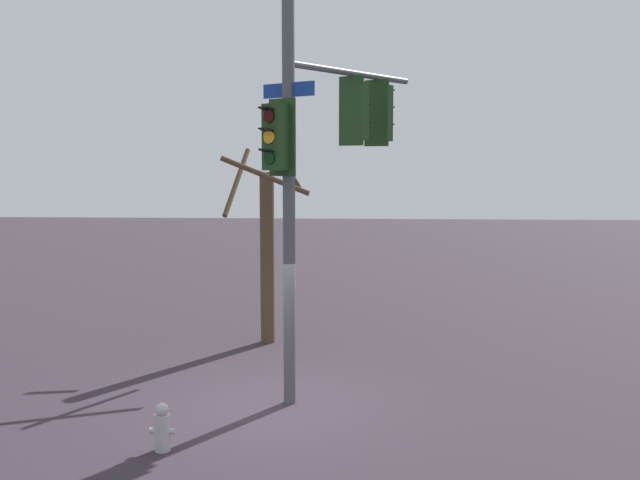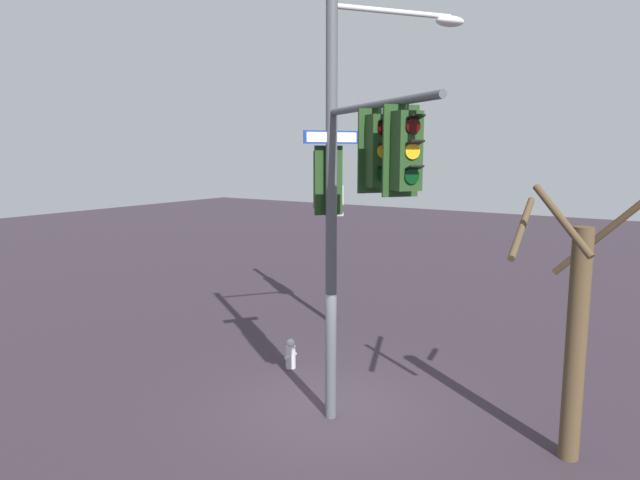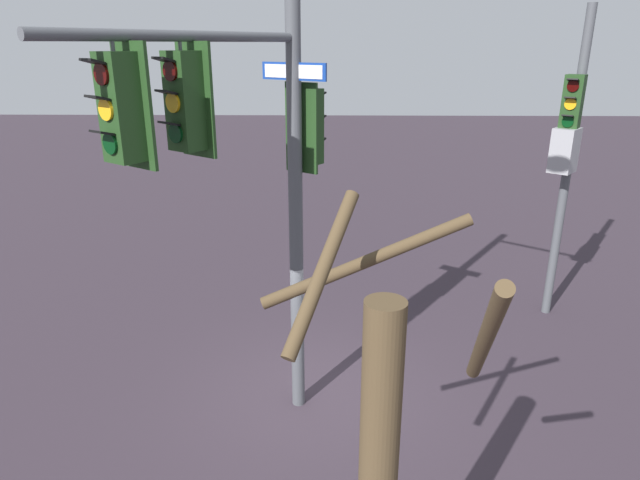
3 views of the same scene
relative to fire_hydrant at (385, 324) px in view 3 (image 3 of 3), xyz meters
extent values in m
plane|color=#332933|center=(1.41, 2.02, -0.34)|extent=(80.00, 80.00, 0.00)
cylinder|color=#4C4F54|center=(1.67, 2.21, 3.78)|extent=(0.21, 0.21, 8.25)
cylinder|color=#4C4F54|center=(2.74, 3.70, 5.56)|extent=(2.24, 3.05, 0.12)
cube|color=#1E3D19|center=(2.81, 3.80, 4.86)|extent=(0.47, 0.46, 1.10)
cube|color=#1E3D19|center=(2.71, 3.66, 4.86)|extent=(0.47, 0.37, 1.30)
cylinder|color=#2F0403|center=(2.91, 3.93, 5.20)|extent=(0.19, 0.16, 0.22)
cube|color=black|center=(2.96, 3.99, 5.32)|extent=(0.26, 0.25, 0.06)
cylinder|color=#F2A814|center=(2.91, 3.93, 4.86)|extent=(0.19, 0.16, 0.22)
cube|color=black|center=(2.96, 3.99, 4.98)|extent=(0.26, 0.25, 0.06)
cylinder|color=black|center=(2.91, 3.93, 4.52)|extent=(0.19, 0.16, 0.22)
cube|color=black|center=(2.96, 3.99, 4.64)|extent=(0.26, 0.25, 0.06)
cylinder|color=#4C4F54|center=(2.81, 3.80, 5.48)|extent=(0.04, 0.04, 0.15)
cube|color=#1E3D19|center=(3.30, 4.48, 4.86)|extent=(0.47, 0.45, 1.10)
cube|color=#1E3D19|center=(3.20, 4.34, 4.86)|extent=(0.48, 0.36, 1.30)
cylinder|color=#2F0403|center=(3.40, 4.61, 5.20)|extent=(0.20, 0.15, 0.22)
cube|color=black|center=(3.44, 4.67, 5.32)|extent=(0.26, 0.25, 0.06)
cylinder|color=#F2A814|center=(3.40, 4.61, 4.86)|extent=(0.20, 0.15, 0.22)
cube|color=black|center=(3.44, 4.67, 4.98)|extent=(0.26, 0.25, 0.06)
cylinder|color=black|center=(3.40, 4.61, 4.52)|extent=(0.20, 0.15, 0.22)
cube|color=black|center=(3.44, 4.67, 4.64)|extent=(0.26, 0.25, 0.06)
cylinder|color=#4C4F54|center=(3.30, 4.48, 5.48)|extent=(0.04, 0.04, 0.15)
cube|color=#1E3D19|center=(1.48, 1.94, 4.32)|extent=(0.47, 0.45, 1.10)
cube|color=#1E3D19|center=(1.58, 2.08, 4.32)|extent=(0.49, 0.35, 1.30)
cylinder|color=#2F0403|center=(1.39, 1.81, 4.66)|extent=(0.20, 0.15, 0.22)
cube|color=black|center=(1.34, 1.74, 4.78)|extent=(0.26, 0.25, 0.06)
cylinder|color=#F2A814|center=(1.39, 1.81, 4.32)|extent=(0.20, 0.15, 0.22)
cube|color=black|center=(1.34, 1.74, 4.44)|extent=(0.26, 0.25, 0.06)
cylinder|color=black|center=(1.39, 1.81, 3.98)|extent=(0.20, 0.15, 0.22)
cube|color=black|center=(1.34, 1.74, 4.10)|extent=(0.26, 0.25, 0.06)
cube|color=navy|center=(1.67, 2.21, 5.12)|extent=(0.93, 0.64, 0.24)
cube|color=white|center=(1.68, 2.22, 5.12)|extent=(0.84, 0.56, 0.18)
cylinder|color=#4C4F54|center=(-3.83, -1.31, 2.94)|extent=(0.19, 0.19, 6.56)
cube|color=#99999E|center=(-3.59, -1.03, 3.44)|extent=(0.68, 0.69, 0.89)
cube|color=#1E3D19|center=(-3.63, -1.07, 4.36)|extent=(0.47, 0.45, 1.10)
cylinder|color=#2F0403|center=(-3.53, -0.93, 4.70)|extent=(0.20, 0.15, 0.22)
cube|color=black|center=(-3.49, -0.87, 4.82)|extent=(0.26, 0.25, 0.06)
cylinder|color=#F2A814|center=(-3.53, -0.93, 4.36)|extent=(0.20, 0.15, 0.22)
cube|color=black|center=(-3.49, -0.87, 4.48)|extent=(0.26, 0.25, 0.06)
cylinder|color=black|center=(-3.53, -0.93, 4.02)|extent=(0.20, 0.15, 0.22)
cube|color=black|center=(-3.49, -0.87, 4.14)|extent=(0.26, 0.25, 0.06)
cylinder|color=#B2B2B7|center=(0.00, 0.00, -0.07)|extent=(0.24, 0.24, 0.55)
sphere|color=#B2B2B7|center=(0.00, 0.00, 0.29)|extent=(0.20, 0.20, 0.20)
cylinder|color=#B2B2B7|center=(-0.14, 0.00, -0.04)|extent=(0.10, 0.09, 0.09)
cylinder|color=#B2B2B7|center=(0.14, 0.00, -0.04)|extent=(0.10, 0.09, 0.09)
cylinder|color=#4E3D27|center=(1.21, 6.19, 3.79)|extent=(0.63, 1.09, 1.09)
cylinder|color=#4E3D27|center=(0.82, 5.49, 3.59)|extent=(1.95, 0.31, 0.88)
cylinder|color=#4E3D27|center=(0.00, 6.59, 3.43)|extent=(0.44, 1.56, 1.57)
camera|label=1|loc=(2.93, -10.09, 3.95)|focal=40.40mm
camera|label=2|loc=(10.74, 7.93, 4.85)|focal=32.28mm
camera|label=3|loc=(1.15, 10.18, 5.48)|focal=30.92mm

